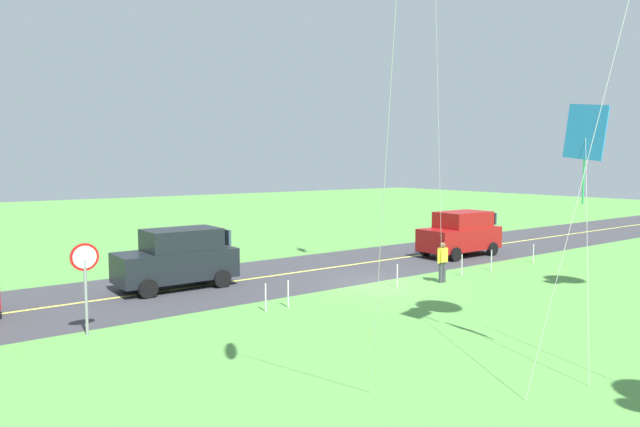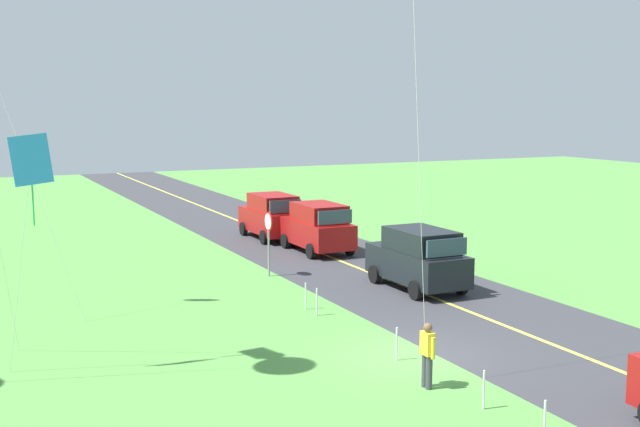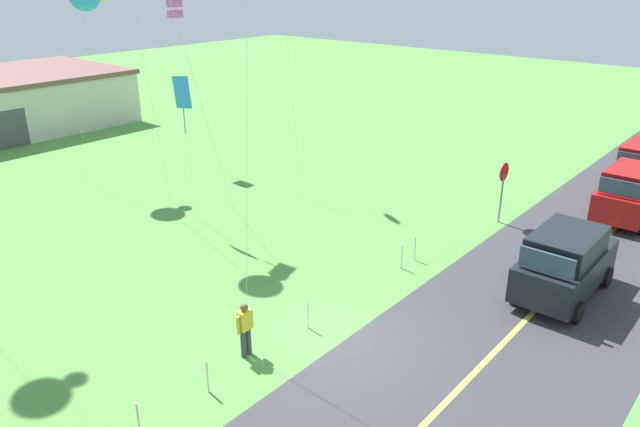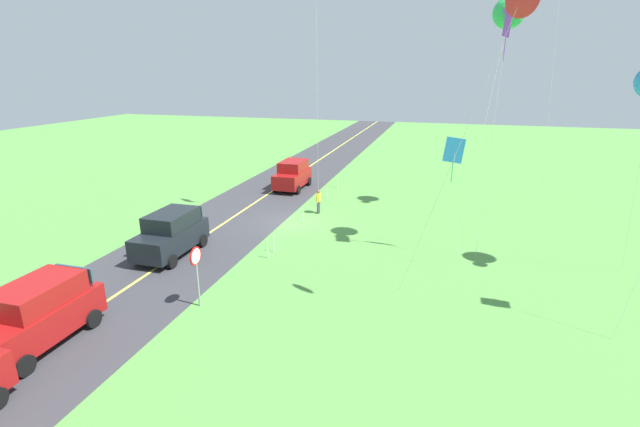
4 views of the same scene
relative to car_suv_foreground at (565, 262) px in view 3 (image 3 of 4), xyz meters
name	(u,v)px [view 3 (image 3 of 4)]	position (x,y,z in m)	size (l,w,h in m)	color
ground_plane	(330,336)	(-6.54, 4.22, -1.20)	(120.00, 120.00, 0.10)	#549342
asphalt_road	(455,393)	(-6.54, 0.22, -1.15)	(120.00, 7.00, 0.00)	#38383D
road_centre_stripe	(455,393)	(-6.54, 0.22, -1.15)	(120.00, 0.16, 0.00)	#E5E04C
car_suv_foreground	(565,262)	(0.00, 0.00, 0.00)	(4.40, 2.12, 2.24)	black
car_parked_east_near	(631,192)	(8.18, 0.20, 0.00)	(4.40, 2.12, 2.24)	maroon
stop_sign	(503,181)	(4.36, 4.12, 0.65)	(0.76, 0.08, 2.56)	gray
person_adult_near	(245,328)	(-8.77, 5.32, -0.29)	(0.58, 0.22, 1.60)	#3F3F47
kite_green_far	(182,95)	(-3.93, 13.57, 4.17)	(0.72, 1.21, 6.06)	silver
kite_orange_near	(175,9)	(1.56, 20.84, 6.71)	(1.18, 1.71, 8.31)	silver
fence_post_1	(138,420)	(-12.42, 4.92, -0.70)	(0.05, 0.05, 0.90)	silver
fence_post_2	(207,377)	(-10.44, 4.92, -0.70)	(0.05, 0.05, 0.90)	silver
fence_post_3	(308,315)	(-6.69, 4.92, -0.70)	(0.05, 0.05, 0.90)	silver
fence_post_4	(402,257)	(-1.74, 4.92, -0.70)	(0.05, 0.05, 0.90)	silver
fence_post_5	(415,248)	(-0.88, 4.92, -0.70)	(0.05, 0.05, 0.90)	silver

